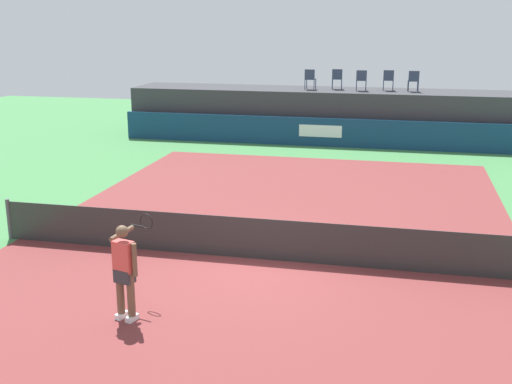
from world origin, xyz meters
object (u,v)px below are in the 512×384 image
(net_post_near, at_px, (9,219))
(spectator_chair_left, at_px, (337,78))
(spectator_chair_far_right, at_px, (413,80))
(tennis_player, at_px, (125,269))
(spectator_chair_center, at_px, (361,79))
(spectator_chair_right, at_px, (388,79))
(spectator_chair_far_left, at_px, (310,78))

(net_post_near, bearing_deg, spectator_chair_left, 67.70)
(spectator_chair_far_right, distance_m, tennis_player, 19.32)
(spectator_chair_left, bearing_deg, net_post_near, -112.30)
(spectator_chair_far_right, bearing_deg, spectator_chair_center, -175.31)
(net_post_near, bearing_deg, tennis_player, -36.70)
(spectator_chair_center, bearing_deg, spectator_chair_right, 16.15)
(spectator_chair_far_left, relative_size, net_post_near, 0.89)
(spectator_chair_far_left, relative_size, spectator_chair_left, 1.00)
(spectator_chair_right, xyz_separation_m, net_post_near, (-8.52, -15.31, -2.19))
(net_post_near, xyz_separation_m, tennis_player, (4.59, -3.42, 0.46))
(spectator_chair_center, relative_size, tennis_player, 0.50)
(tennis_player, bearing_deg, spectator_chair_far_left, 88.19)
(spectator_chair_right, bearing_deg, spectator_chair_far_left, -174.54)
(spectator_chair_center, bearing_deg, net_post_near, -116.25)
(spectator_chair_right, bearing_deg, spectator_chair_left, 178.11)
(spectator_chair_right, relative_size, net_post_near, 0.89)
(spectator_chair_far_left, relative_size, tennis_player, 0.50)
(spectator_chair_far_left, distance_m, spectator_chair_center, 2.22)
(spectator_chair_left, xyz_separation_m, spectator_chair_center, (1.08, -0.40, 0.00))
(spectator_chair_right, distance_m, net_post_near, 17.66)
(spectator_chair_far_left, relative_size, spectator_chair_right, 1.00)
(spectator_chair_far_left, bearing_deg, spectator_chair_right, 5.46)
(spectator_chair_left, xyz_separation_m, spectator_chair_right, (2.21, -0.07, 0.00))
(spectator_chair_center, height_order, spectator_chair_far_right, same)
(spectator_chair_far_left, xyz_separation_m, spectator_chair_left, (1.14, 0.39, 0.00))
(spectator_chair_center, distance_m, net_post_near, 16.85)
(spectator_chair_left, xyz_separation_m, tennis_player, (-1.72, -18.81, -1.73))
(spectator_chair_center, relative_size, net_post_near, 0.89)
(spectator_chair_far_left, distance_m, spectator_chair_far_right, 4.40)
(spectator_chair_left, bearing_deg, spectator_chair_right, -1.89)
(spectator_chair_right, bearing_deg, spectator_chair_far_right, -8.10)
(spectator_chair_far_left, relative_size, spectator_chair_far_right, 1.00)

